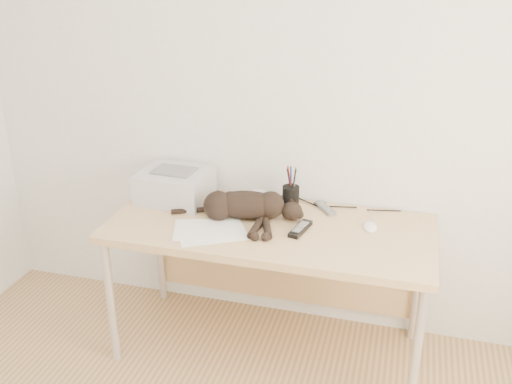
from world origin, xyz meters
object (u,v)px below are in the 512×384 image
(desk, at_px, (273,241))
(mouse, at_px, (370,224))
(printer, at_px, (175,185))
(cat, at_px, (242,207))
(mug, at_px, (257,200))
(pen_cup, at_px, (291,197))

(desk, bearing_deg, mouse, 2.11)
(printer, distance_m, mouse, 1.06)
(cat, height_order, mouse, cat)
(cat, relative_size, mouse, 5.89)
(desk, xyz_separation_m, mug, (-0.11, 0.10, 0.18))
(desk, xyz_separation_m, mouse, (0.48, 0.02, 0.15))
(printer, bearing_deg, cat, -17.65)
(mug, bearing_deg, mouse, -8.18)
(cat, bearing_deg, pen_cup, 32.58)
(printer, xyz_separation_m, pen_cup, (0.63, 0.06, -0.02))
(desk, distance_m, printer, 0.62)
(desk, height_order, pen_cup, pen_cup)
(mug, bearing_deg, desk, -42.13)
(cat, distance_m, pen_cup, 0.28)
(pen_cup, bearing_deg, mouse, -16.59)
(pen_cup, bearing_deg, printer, -174.47)
(printer, bearing_deg, pen_cup, 5.53)
(desk, bearing_deg, printer, 171.64)
(mug, height_order, pen_cup, pen_cup)
(cat, xyz_separation_m, mug, (0.04, 0.15, -0.03))
(desk, bearing_deg, mug, 137.87)
(pen_cup, bearing_deg, cat, -136.59)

